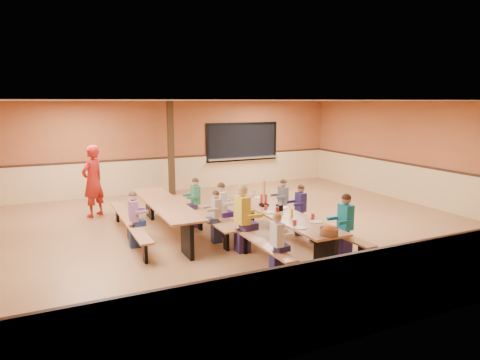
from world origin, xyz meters
name	(u,v)px	position (x,y,z in m)	size (l,w,h in m)	color
ground	(233,229)	(0.00, 0.00, 0.00)	(12.00, 12.00, 0.00)	brown
room_envelope	(233,201)	(0.00, 0.00, 0.69)	(12.04, 10.04, 3.02)	#9C542D
kitchen_pass_through	(242,143)	(2.60, 4.96, 1.49)	(2.78, 0.28, 1.38)	black
structural_post	(171,148)	(-0.20, 4.40, 1.50)	(0.18, 0.18, 3.00)	black
cafeteria_table_main	(280,223)	(0.37, -1.55, 0.53)	(1.91, 3.70, 0.74)	#A86A42
cafeteria_table_second	(166,212)	(-1.53, 0.31, 0.53)	(1.91, 3.70, 0.74)	#A86A42
seated_child_white_left	(277,245)	(-0.45, -2.83, 0.56)	(0.32, 0.27, 1.12)	silver
seated_adult_yellow	(242,219)	(-0.45, -1.47, 0.68)	(0.44, 0.36, 1.36)	yellow
seated_child_grey_left	(221,210)	(-0.45, -0.37, 0.60)	(0.37, 0.30, 1.20)	silver
seated_child_teal_right	(345,226)	(1.20, -2.59, 0.62)	(0.39, 0.32, 1.24)	teal
seated_child_navy_right	(300,210)	(1.20, -1.03, 0.57)	(0.34, 0.28, 1.14)	navy
seated_child_char_right	(283,203)	(1.20, -0.27, 0.57)	(0.33, 0.27, 1.14)	#565C63
seated_child_purple_sec	(134,220)	(-2.36, -0.27, 0.58)	(0.35, 0.28, 1.16)	#805182
seated_child_green_sec	(196,203)	(-0.71, 0.60, 0.59)	(0.35, 0.29, 1.17)	#2F6F4D
seated_child_tan_sec	(216,217)	(-0.71, -0.71, 0.56)	(0.33, 0.27, 1.12)	tan
standing_woman	(93,181)	(-2.82, 2.63, 0.94)	(0.69, 0.45, 1.88)	#A41A12
punch_pitcher	(264,199)	(0.39, -0.79, 0.85)	(0.16, 0.16, 0.22)	red
chip_bowl	(329,231)	(0.36, -3.19, 0.81)	(0.32, 0.32, 0.15)	orange
napkin_dispenser	(279,207)	(0.43, -1.40, 0.80)	(0.10, 0.14, 0.13)	black
condiment_mustard	(292,213)	(0.38, -1.97, 0.82)	(0.06, 0.06, 0.17)	yellow
condiment_ketchup	(277,211)	(0.21, -1.71, 0.82)	(0.06, 0.06, 0.17)	#B2140F
table_paddle	(264,200)	(0.32, -0.93, 0.88)	(0.16, 0.16, 0.56)	black
place_settings	(281,210)	(0.37, -1.55, 0.80)	(0.65, 3.30, 0.11)	beige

